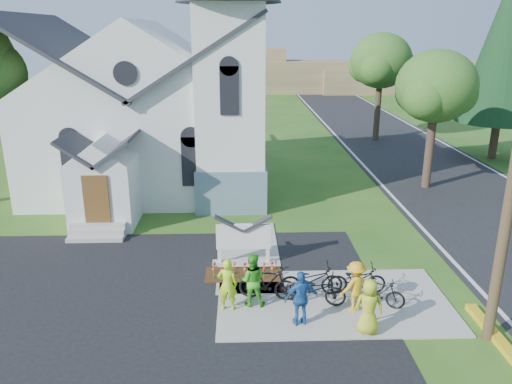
{
  "coord_description": "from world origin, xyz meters",
  "views": [
    {
      "loc": [
        -1.31,
        -12.82,
        7.87
      ],
      "look_at": [
        -0.7,
        5.0,
        2.1
      ],
      "focal_mm": 35.0,
      "sensor_mm": 36.0,
      "label": 1
    }
  ],
  "objects_px": {
    "cyclist_1": "(252,280)",
    "cyclist_2": "(301,298)",
    "church_sign": "(243,237)",
    "cyclist_4": "(369,307)",
    "bike_3": "(380,292)",
    "bike_4": "(357,279)",
    "cyclist_0": "(227,285)",
    "bike_1": "(267,283)",
    "cyclist_3": "(355,286)",
    "bike_0": "(315,289)",
    "bike_2": "(311,280)"
  },
  "relations": [
    {
      "from": "cyclist_1",
      "to": "cyclist_2",
      "type": "xyz_separation_m",
      "value": [
        1.33,
        -1.09,
        -0.01
      ]
    },
    {
      "from": "church_sign",
      "to": "cyclist_4",
      "type": "bearing_deg",
      "value": -53.04
    },
    {
      "from": "bike_3",
      "to": "bike_4",
      "type": "xyz_separation_m",
      "value": [
        -0.52,
        0.79,
        0.03
      ]
    },
    {
      "from": "cyclist_0",
      "to": "bike_3",
      "type": "distance_m",
      "value": 4.52
    },
    {
      "from": "bike_1",
      "to": "cyclist_2",
      "type": "relative_size",
      "value": 1.11
    },
    {
      "from": "cyclist_3",
      "to": "bike_0",
      "type": "bearing_deg",
      "value": -40.74
    },
    {
      "from": "bike_0",
      "to": "bike_2",
      "type": "height_order",
      "value": "bike_2"
    },
    {
      "from": "bike_4",
      "to": "bike_3",
      "type": "bearing_deg",
      "value": -146.1
    },
    {
      "from": "church_sign",
      "to": "bike_1",
      "type": "relative_size",
      "value": 1.23
    },
    {
      "from": "cyclist_3",
      "to": "bike_3",
      "type": "bearing_deg",
      "value": 171.55
    },
    {
      "from": "cyclist_0",
      "to": "bike_4",
      "type": "xyz_separation_m",
      "value": [
        3.99,
        0.81,
        -0.33
      ]
    },
    {
      "from": "bike_4",
      "to": "cyclist_0",
      "type": "bearing_deg",
      "value": 102.39
    },
    {
      "from": "bike_0",
      "to": "bike_1",
      "type": "xyz_separation_m",
      "value": [
        -1.4,
        0.3,
        0.05
      ]
    },
    {
      "from": "cyclist_4",
      "to": "bike_4",
      "type": "height_order",
      "value": "cyclist_4"
    },
    {
      "from": "bike_2",
      "to": "bike_3",
      "type": "distance_m",
      "value": 2.08
    },
    {
      "from": "bike_0",
      "to": "cyclist_4",
      "type": "distance_m",
      "value": 2.01
    },
    {
      "from": "cyclist_1",
      "to": "cyclist_2",
      "type": "height_order",
      "value": "cyclist_1"
    },
    {
      "from": "cyclist_1",
      "to": "bike_3",
      "type": "xyz_separation_m",
      "value": [
        3.79,
        -0.22,
        -0.37
      ]
    },
    {
      "from": "bike_2",
      "to": "cyclist_4",
      "type": "xyz_separation_m",
      "value": [
        1.25,
        -2.09,
        0.28
      ]
    },
    {
      "from": "bike_1",
      "to": "cyclist_3",
      "type": "bearing_deg",
      "value": -94.78
    },
    {
      "from": "bike_3",
      "to": "cyclist_4",
      "type": "xyz_separation_m",
      "value": [
        -0.7,
        -1.36,
        0.35
      ]
    },
    {
      "from": "cyclist_1",
      "to": "bike_3",
      "type": "bearing_deg",
      "value": 179.51
    },
    {
      "from": "bike_3",
      "to": "cyclist_2",
      "type": "bearing_deg",
      "value": 133.47
    },
    {
      "from": "cyclist_3",
      "to": "cyclist_2",
      "type": "bearing_deg",
      "value": 1.47
    },
    {
      "from": "bike_4",
      "to": "bike_1",
      "type": "bearing_deg",
      "value": 96.53
    },
    {
      "from": "bike_2",
      "to": "cyclist_4",
      "type": "relative_size",
      "value": 1.24
    },
    {
      "from": "bike_1",
      "to": "bike_4",
      "type": "distance_m",
      "value": 2.81
    },
    {
      "from": "cyclist_0",
      "to": "cyclist_2",
      "type": "height_order",
      "value": "cyclist_2"
    },
    {
      "from": "bike_3",
      "to": "cyclist_4",
      "type": "height_order",
      "value": "cyclist_4"
    },
    {
      "from": "church_sign",
      "to": "bike_1",
      "type": "bearing_deg",
      "value": -74.46
    },
    {
      "from": "bike_1",
      "to": "cyclist_2",
      "type": "distance_m",
      "value": 1.65
    },
    {
      "from": "bike_2",
      "to": "bike_3",
      "type": "xyz_separation_m",
      "value": [
        1.95,
        -0.73,
        -0.07
      ]
    },
    {
      "from": "church_sign",
      "to": "bike_0",
      "type": "distance_m",
      "value": 3.56
    },
    {
      "from": "bike_4",
      "to": "church_sign",
      "type": "bearing_deg",
      "value": 58.12
    },
    {
      "from": "church_sign",
      "to": "cyclist_4",
      "type": "xyz_separation_m",
      "value": [
        3.31,
        -4.4,
        -0.18
      ]
    },
    {
      "from": "bike_1",
      "to": "bike_2",
      "type": "relative_size",
      "value": 0.91
    },
    {
      "from": "bike_3",
      "to": "bike_2",
      "type": "bearing_deg",
      "value": 93.32
    },
    {
      "from": "bike_0",
      "to": "bike_4",
      "type": "distance_m",
      "value": 1.51
    },
    {
      "from": "cyclist_1",
      "to": "bike_4",
      "type": "xyz_separation_m",
      "value": [
        3.27,
        0.58,
        -0.34
      ]
    },
    {
      "from": "cyclist_3",
      "to": "bike_2",
      "type": "bearing_deg",
      "value": -59.47
    },
    {
      "from": "bike_0",
      "to": "cyclist_3",
      "type": "relative_size",
      "value": 1.21
    },
    {
      "from": "bike_0",
      "to": "cyclist_2",
      "type": "distance_m",
      "value": 1.27
    },
    {
      "from": "cyclist_0",
      "to": "cyclist_1",
      "type": "distance_m",
      "value": 0.76
    },
    {
      "from": "bike_2",
      "to": "cyclist_4",
      "type": "bearing_deg",
      "value": -150.17
    },
    {
      "from": "bike_1",
      "to": "bike_2",
      "type": "xyz_separation_m",
      "value": [
        1.36,
        0.21,
        -0.02
      ]
    },
    {
      "from": "bike_3",
      "to": "bike_0",
      "type": "bearing_deg",
      "value": 107.44
    },
    {
      "from": "cyclist_4",
      "to": "bike_4",
      "type": "distance_m",
      "value": 2.18
    },
    {
      "from": "cyclist_2",
      "to": "bike_2",
      "type": "distance_m",
      "value": 1.71
    },
    {
      "from": "cyclist_1",
      "to": "cyclist_4",
      "type": "bearing_deg",
      "value": 155.77
    },
    {
      "from": "cyclist_1",
      "to": "bike_2",
      "type": "xyz_separation_m",
      "value": [
        1.84,
        0.51,
        -0.3
      ]
    }
  ]
}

